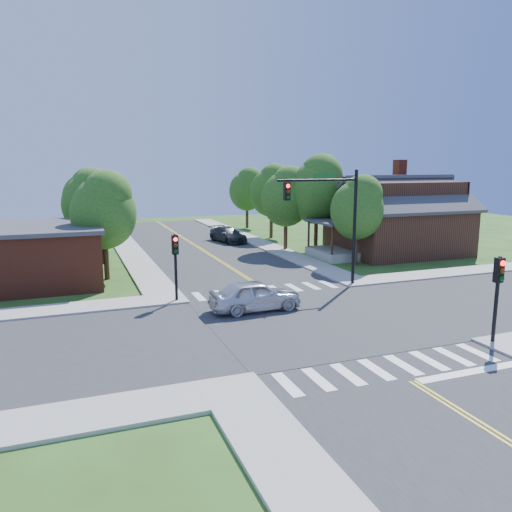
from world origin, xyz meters
name	(u,v)px	position (x,y,z in m)	size (l,w,h in m)	color
ground	(314,320)	(0.00, 0.00, 0.00)	(100.00, 100.00, 0.00)	#2F4917
road_ns	(314,320)	(0.00, 0.00, 0.02)	(10.00, 90.00, 0.04)	#2D2D30
road_ew	(314,320)	(0.00, 0.00, 0.03)	(90.00, 10.00, 0.04)	#2D2D30
intersection_patch	(314,320)	(0.00, 0.00, 0.00)	(10.20, 10.20, 0.06)	#2D2D30
sidewalk_ne	(391,249)	(15.82, 15.82, 0.07)	(40.00, 40.00, 0.14)	#9E9B93
crosswalk_north	(267,290)	(0.00, 6.20, 0.05)	(8.85, 2.00, 0.01)	white
crosswalk_south	(390,367)	(0.00, -6.20, 0.05)	(8.85, 2.00, 0.01)	white
centerline	(314,320)	(0.00, 0.00, 0.05)	(0.30, 90.00, 0.01)	yellow
stop_bar	(470,373)	(2.50, -7.60, 0.00)	(4.60, 0.45, 0.09)	white
signal_mast_ne	(331,209)	(3.91, 5.59, 4.85)	(5.30, 0.42, 7.20)	black
signal_pole_se	(498,283)	(5.60, -5.62, 2.66)	(0.34, 0.42, 3.80)	black
signal_pole_nw	(175,255)	(-5.60, 5.58, 2.66)	(0.34, 0.42, 3.80)	black
house_ne	(397,214)	(15.11, 14.23, 3.33)	(13.05, 8.80, 7.11)	black
building_nw	(15,255)	(-14.20, 13.20, 1.88)	(10.40, 8.40, 3.73)	maroon
tree_e_a	(358,206)	(9.30, 11.08, 4.46)	(4.00, 3.80, 6.80)	#382314
tree_e_b	(318,188)	(9.29, 17.55, 5.52)	(4.96, 4.71, 8.43)	#382314
tree_e_c	(272,189)	(8.70, 26.36, 4.99)	(4.48, 4.26, 7.62)	#382314
tree_e_d	(248,188)	(9.14, 35.00, 4.72)	(4.24, 4.03, 7.21)	#382314
tree_w_a	(105,209)	(-8.68, 12.74, 4.69)	(4.21, 4.00, 7.16)	#382314
tree_w_b	(91,200)	(-9.20, 19.98, 4.75)	(4.27, 4.05, 7.25)	#382314
tree_w_c	(87,195)	(-9.18, 27.86, 4.73)	(4.25, 4.04, 7.22)	#382314
tree_w_d	(84,193)	(-9.13, 37.33, 4.37)	(3.93, 3.73, 6.68)	#382314
tree_house	(287,195)	(7.01, 18.92, 4.86)	(4.36, 4.14, 7.42)	#382314
tree_bldg	(102,203)	(-8.51, 18.33, 4.63)	(4.16, 3.95, 7.07)	#382314
car_silver	(255,296)	(-2.14, 2.50, 0.81)	(4.79, 2.00, 1.62)	silver
car_dgrey	(228,235)	(3.50, 25.07, 0.72)	(3.01, 5.28, 1.44)	#272A2C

